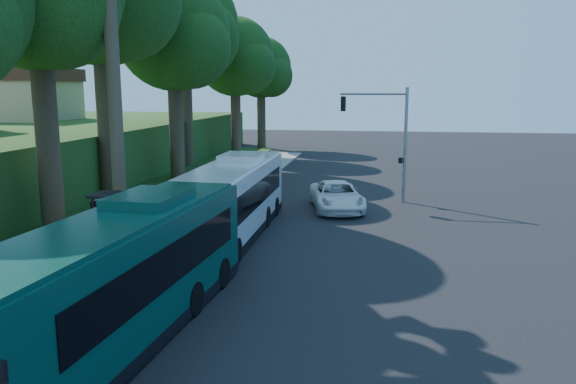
% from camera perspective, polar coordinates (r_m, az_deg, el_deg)
% --- Properties ---
extents(ground, '(140.00, 140.00, 0.00)m').
position_cam_1_polar(ground, '(25.87, 1.72, -5.02)').
color(ground, black).
rests_on(ground, ground).
extents(sidewalk, '(4.50, 70.00, 0.12)m').
position_cam_1_polar(sidewalk, '(27.74, -13.44, -4.12)').
color(sidewalk, gray).
rests_on(sidewalk, ground).
extents(red_curb, '(0.25, 30.00, 0.13)m').
position_cam_1_polar(red_curb, '(23.33, -11.98, -6.82)').
color(red_curb, maroon).
rests_on(red_curb, ground).
extents(grass_verge, '(8.00, 70.00, 0.06)m').
position_cam_1_polar(grass_verge, '(34.57, -19.00, -1.60)').
color(grass_verge, '#234719').
rests_on(grass_verge, ground).
extents(bus_shelter, '(3.20, 1.51, 2.55)m').
position_cam_1_polar(bus_shelter, '(24.79, -16.05, -1.82)').
color(bus_shelter, black).
rests_on(bus_shelter, ground).
extents(stop_sign_pole, '(0.35, 0.06, 3.17)m').
position_cam_1_polar(stop_sign_pole, '(22.07, -14.08, -2.47)').
color(stop_sign_pole, gray).
rests_on(stop_sign_pole, ground).
extents(traffic_signal_pole, '(4.10, 0.30, 7.00)m').
position_cam_1_polar(traffic_signal_pole, '(34.81, 10.19, 6.20)').
color(traffic_signal_pole, gray).
rests_on(traffic_signal_pole, ground).
extents(hillside_backdrop, '(24.00, 60.00, 8.80)m').
position_cam_1_polar(hillside_backdrop, '(49.79, -27.25, 4.14)').
color(hillside_backdrop, '#234719').
rests_on(hillside_backdrop, ground).
extents(tree_2, '(8.82, 8.40, 15.12)m').
position_cam_1_polar(tree_2, '(43.58, -11.48, 14.94)').
color(tree_2, '#382B1E').
rests_on(tree_2, ground).
extents(tree_3, '(10.08, 9.60, 17.28)m').
position_cam_1_polar(tree_3, '(51.88, -10.44, 15.89)').
color(tree_3, '#382B1E').
rests_on(tree_3, ground).
extents(tree_4, '(8.40, 8.00, 14.14)m').
position_cam_1_polar(tree_4, '(58.64, -5.33, 13.15)').
color(tree_4, '#382B1E').
rests_on(tree_4, ground).
extents(tree_5, '(7.35, 7.00, 12.86)m').
position_cam_1_polar(tree_5, '(66.17, -2.69, 12.21)').
color(tree_5, '#382B1E').
rests_on(tree_5, ground).
extents(white_bus, '(2.73, 12.47, 3.72)m').
position_cam_1_polar(white_bus, '(26.52, -5.72, -0.66)').
color(white_bus, silver).
rests_on(white_bus, ground).
extents(teal_bus, '(3.56, 12.96, 3.82)m').
position_cam_1_polar(teal_bus, '(16.06, -16.86, -8.27)').
color(teal_bus, '#0B3D33').
rests_on(teal_bus, ground).
extents(pickup, '(3.91, 6.26, 1.61)m').
position_cam_1_polar(pickup, '(32.49, 4.97, -0.41)').
color(pickup, white).
rests_on(pickup, ground).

